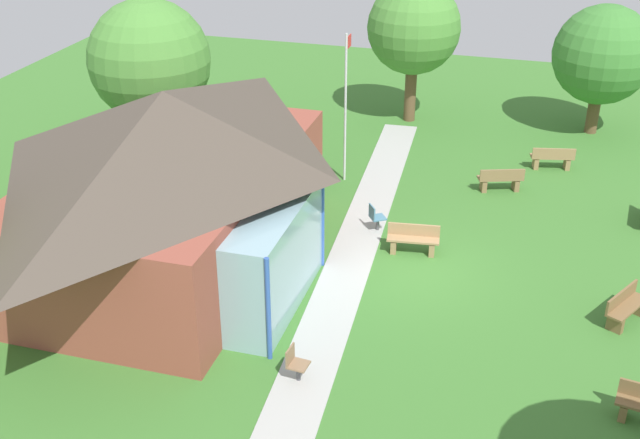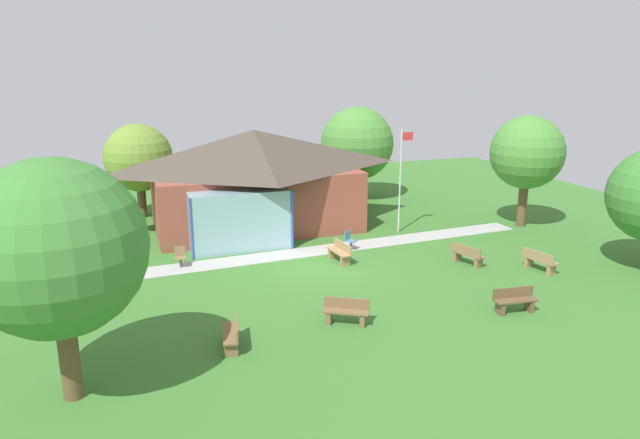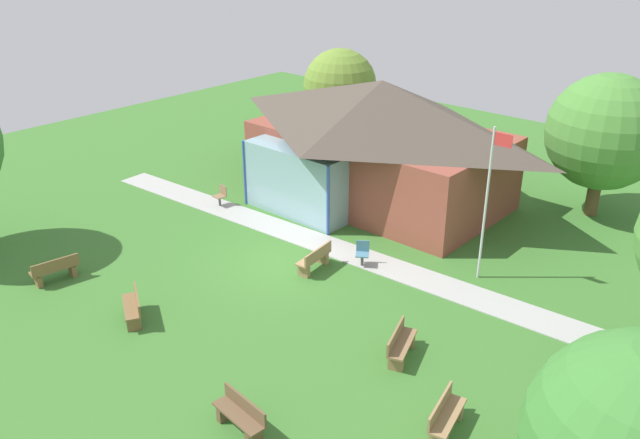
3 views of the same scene
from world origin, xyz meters
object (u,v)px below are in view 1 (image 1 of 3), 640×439
object	(u,v)px
pavilion	(174,177)
flagpole	(346,101)
tree_far_east	(603,55)
tree_east_hedge	(414,28)
bench_mid_right	(500,180)
bench_rear_near_path	(413,240)
patio_chair_lawn_spare	(376,219)
bench_front_center	(625,307)
tree_behind_pavilion_right	(150,61)
patio_chair_west	(296,365)
bench_lawn_far_right	(552,159)

from	to	relation	value
pavilion	flagpole	world-z (taller)	flagpole
tree_far_east	tree_east_hedge	world-z (taller)	tree_east_hedge
bench_mid_right	tree_east_hedge	world-z (taller)	tree_east_hedge
pavilion	bench_rear_near_path	world-z (taller)	pavilion
bench_mid_right	patio_chair_lawn_spare	bearing A→B (deg)	-150.04
bench_front_center	tree_east_hedge	distance (m)	15.36
bench_rear_near_path	tree_behind_pavilion_right	distance (m)	12.23
bench_rear_near_path	patio_chair_lawn_spare	distance (m)	1.64
tree_east_hedge	bench_front_center	bearing A→B (deg)	-148.54
bench_mid_right	tree_east_hedge	bearing A→B (deg)	106.06
patio_chair_west	tree_behind_pavilion_right	size ratio (longest dim) A/B	0.15
patio_chair_lawn_spare	tree_behind_pavilion_right	size ratio (longest dim) A/B	0.15
bench_front_center	tree_east_hedge	bearing A→B (deg)	-119.32
pavilion	bench_rear_near_path	distance (m)	7.00
bench_lawn_far_right	tree_behind_pavilion_right	size ratio (longest dim) A/B	0.28
flagpole	bench_front_center	xyz separation A→B (m)	(-6.34, -8.89, -2.43)
flagpole	pavilion	bearing A→B (deg)	154.90
bench_lawn_far_right	tree_east_hedge	size ratio (longest dim) A/B	0.28
pavilion	tree_east_hedge	bearing A→B (deg)	-17.71
bench_mid_right	bench_rear_near_path	world-z (taller)	same
bench_lawn_far_right	tree_behind_pavilion_right	xyz separation A→B (m)	(-2.11, 14.36, 2.97)
tree_far_east	patio_chair_west	bearing A→B (deg)	159.92
bench_mid_right	patio_chair_west	world-z (taller)	patio_chair_west
pavilion	bench_front_center	distance (m)	12.18
tree_east_hedge	patio_chair_lawn_spare	bearing A→B (deg)	-175.42
flagpole	bench_front_center	bearing A→B (deg)	-125.53
tree_behind_pavilion_right	bench_lawn_far_right	bearing A→B (deg)	-81.66
patio_chair_lawn_spare	tree_east_hedge	bearing A→B (deg)	150.22
pavilion	tree_far_east	xyz separation A→B (m)	(13.67, -11.33, 0.53)
flagpole	tree_far_east	size ratio (longest dim) A/B	1.02
bench_front_center	patio_chair_lawn_spare	size ratio (longest dim) A/B	1.77
patio_chair_lawn_spare	tree_far_east	size ratio (longest dim) A/B	0.17
bench_front_center	tree_far_east	xyz separation A→B (m)	(13.41, 0.65, 2.72)
flagpole	bench_rear_near_path	distance (m)	5.93
bench_rear_near_path	tree_east_hedge	world-z (taller)	tree_east_hedge
bench_lawn_far_right	tree_behind_pavilion_right	distance (m)	14.81
bench_mid_right	flagpole	bearing A→B (deg)	166.59
patio_chair_west	tree_behind_pavilion_right	xyz separation A→B (m)	(11.65, 9.19, 2.96)
bench_rear_near_path	patio_chair_lawn_spare	xyz separation A→B (m)	(0.98, 1.32, 0.01)
bench_lawn_far_right	tree_far_east	distance (m)	5.16
flagpole	bench_mid_right	world-z (taller)	flagpole
bench_front_center	tree_east_hedge	size ratio (longest dim) A/B	0.27
patio_chair_lawn_spare	patio_chair_west	size ratio (longest dim) A/B	1.00
bench_lawn_far_right	bench_rear_near_path	world-z (taller)	same
tree_far_east	tree_behind_pavilion_right	size ratio (longest dim) A/B	0.90
pavilion	tree_behind_pavilion_right	bearing A→B (deg)	30.79
pavilion	patio_chair_lawn_spare	xyz separation A→B (m)	(3.21, -4.95, -2.17)
patio_chair_lawn_spare	tree_east_hedge	distance (m)	10.42
bench_mid_right	patio_chair_lawn_spare	distance (m)	5.19
tree_east_hedge	tree_behind_pavilion_right	distance (m)	10.27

